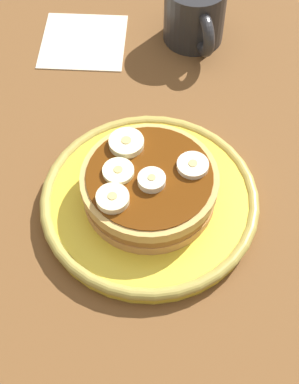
{
  "coord_description": "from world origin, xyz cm",
  "views": [
    {
      "loc": [
        31.86,
        -7.69,
        50.03
      ],
      "look_at": [
        0.0,
        0.0,
        2.72
      ],
      "focal_mm": 52.7,
      "sensor_mm": 36.0,
      "label": 1
    }
  ],
  "objects_px": {
    "pancake_stack": "(151,186)",
    "napkin": "(83,41)",
    "plate": "(150,201)",
    "banana_slice_3": "(118,172)",
    "banana_slice_4": "(113,199)",
    "banana_slice_1": "(126,143)",
    "banana_slice_0": "(156,180)",
    "coffee_mug": "(195,14)",
    "banana_slice_2": "(192,165)"
  },
  "relations": [
    {
      "from": "banana_slice_3",
      "to": "plate",
      "type": "bearing_deg",
      "value": 70.06
    },
    {
      "from": "banana_slice_2",
      "to": "napkin",
      "type": "relative_size",
      "value": 0.29
    },
    {
      "from": "pancake_stack",
      "to": "coffee_mug",
      "type": "xyz_separation_m",
      "value": [
        -0.25,
        0.12,
        0.0
      ]
    },
    {
      "from": "plate",
      "to": "banana_slice_3",
      "type": "distance_m",
      "value": 0.06
    },
    {
      "from": "coffee_mug",
      "to": "banana_slice_4",
      "type": "bearing_deg",
      "value": -30.97
    },
    {
      "from": "banana_slice_2",
      "to": "coffee_mug",
      "type": "bearing_deg",
      "value": 162.89
    },
    {
      "from": "banana_slice_3",
      "to": "napkin",
      "type": "distance_m",
      "value": 0.27
    },
    {
      "from": "coffee_mug",
      "to": "banana_slice_3",
      "type": "bearing_deg",
      "value": -32.2
    },
    {
      "from": "plate",
      "to": "pancake_stack",
      "type": "bearing_deg",
      "value": 108.5
    },
    {
      "from": "banana_slice_0",
      "to": "coffee_mug",
      "type": "xyz_separation_m",
      "value": [
        -0.26,
        0.12,
        -0.02
      ]
    },
    {
      "from": "banana_slice_1",
      "to": "coffee_mug",
      "type": "xyz_separation_m",
      "value": [
        -0.2,
        0.13,
        -0.02
      ]
    },
    {
      "from": "pancake_stack",
      "to": "banana_slice_0",
      "type": "relative_size",
      "value": 5.19
    },
    {
      "from": "plate",
      "to": "banana_slice_4",
      "type": "relative_size",
      "value": 7.15
    },
    {
      "from": "banana_slice_0",
      "to": "coffee_mug",
      "type": "bearing_deg",
      "value": 155.65
    },
    {
      "from": "banana_slice_4",
      "to": "napkin",
      "type": "bearing_deg",
      "value": 176.68
    },
    {
      "from": "banana_slice_0",
      "to": "pancake_stack",
      "type": "bearing_deg",
      "value": -162.62
    },
    {
      "from": "napkin",
      "to": "plate",
      "type": "bearing_deg",
      "value": 4.93
    },
    {
      "from": "pancake_stack",
      "to": "banana_slice_2",
      "type": "height_order",
      "value": "banana_slice_2"
    },
    {
      "from": "plate",
      "to": "banana_slice_1",
      "type": "xyz_separation_m",
      "value": [
        -0.04,
        -0.01,
        0.05
      ]
    },
    {
      "from": "pancake_stack",
      "to": "napkin",
      "type": "height_order",
      "value": "pancake_stack"
    },
    {
      "from": "pancake_stack",
      "to": "banana_slice_1",
      "type": "xyz_separation_m",
      "value": [
        -0.04,
        -0.02,
        0.02
      ]
    },
    {
      "from": "banana_slice_2",
      "to": "plate",
      "type": "bearing_deg",
      "value": -89.23
    },
    {
      "from": "banana_slice_0",
      "to": "banana_slice_1",
      "type": "distance_m",
      "value": 0.05
    },
    {
      "from": "plate",
      "to": "banana_slice_3",
      "type": "xyz_separation_m",
      "value": [
        -0.01,
        -0.03,
        0.05
      ]
    },
    {
      "from": "banana_slice_1",
      "to": "banana_slice_3",
      "type": "bearing_deg",
      "value": -25.16
    },
    {
      "from": "plate",
      "to": "banana_slice_1",
      "type": "distance_m",
      "value": 0.07
    },
    {
      "from": "pancake_stack",
      "to": "coffee_mug",
      "type": "distance_m",
      "value": 0.27
    },
    {
      "from": "plate",
      "to": "banana_slice_0",
      "type": "relative_size",
      "value": 8.32
    },
    {
      "from": "banana_slice_1",
      "to": "banana_slice_3",
      "type": "relative_size",
      "value": 1.15
    },
    {
      "from": "banana_slice_0",
      "to": "napkin",
      "type": "xyz_separation_m",
      "value": [
        -0.28,
        -0.03,
        -0.06
      ]
    },
    {
      "from": "banana_slice_1",
      "to": "banana_slice_2",
      "type": "xyz_separation_m",
      "value": [
        0.04,
        0.06,
        -0.0
      ]
    },
    {
      "from": "banana_slice_1",
      "to": "banana_slice_4",
      "type": "distance_m",
      "value": 0.07
    },
    {
      "from": "banana_slice_1",
      "to": "coffee_mug",
      "type": "height_order",
      "value": "coffee_mug"
    },
    {
      "from": "napkin",
      "to": "pancake_stack",
      "type": "bearing_deg",
      "value": 5.19
    },
    {
      "from": "banana_slice_3",
      "to": "banana_slice_0",
      "type": "bearing_deg",
      "value": 59.7
    },
    {
      "from": "plate",
      "to": "pancake_stack",
      "type": "distance_m",
      "value": 0.03
    },
    {
      "from": "banana_slice_0",
      "to": "banana_slice_4",
      "type": "distance_m",
      "value": 0.05
    },
    {
      "from": "banana_slice_0",
      "to": "banana_slice_4",
      "type": "relative_size",
      "value": 0.86
    },
    {
      "from": "plate",
      "to": "banana_slice_3",
      "type": "bearing_deg",
      "value": -109.94
    },
    {
      "from": "banana_slice_0",
      "to": "banana_slice_4",
      "type": "height_order",
      "value": "same"
    },
    {
      "from": "banana_slice_0",
      "to": "coffee_mug",
      "type": "height_order",
      "value": "coffee_mug"
    },
    {
      "from": "banana_slice_4",
      "to": "coffee_mug",
      "type": "xyz_separation_m",
      "value": [
        -0.27,
        0.16,
        -0.02
      ]
    },
    {
      "from": "coffee_mug",
      "to": "napkin",
      "type": "distance_m",
      "value": 0.15
    },
    {
      "from": "plate",
      "to": "coffee_mug",
      "type": "relative_size",
      "value": 2.09
    },
    {
      "from": "banana_slice_1",
      "to": "banana_slice_0",
      "type": "bearing_deg",
      "value": 19.13
    },
    {
      "from": "plate",
      "to": "banana_slice_1",
      "type": "height_order",
      "value": "banana_slice_1"
    },
    {
      "from": "banana_slice_2",
      "to": "banana_slice_4",
      "type": "distance_m",
      "value": 0.09
    },
    {
      "from": "banana_slice_3",
      "to": "banana_slice_4",
      "type": "xyz_separation_m",
      "value": [
        0.03,
        -0.01,
        0.0
      ]
    },
    {
      "from": "banana_slice_2",
      "to": "banana_slice_4",
      "type": "height_order",
      "value": "banana_slice_4"
    },
    {
      "from": "pancake_stack",
      "to": "banana_slice_1",
      "type": "height_order",
      "value": "banana_slice_1"
    }
  ]
}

